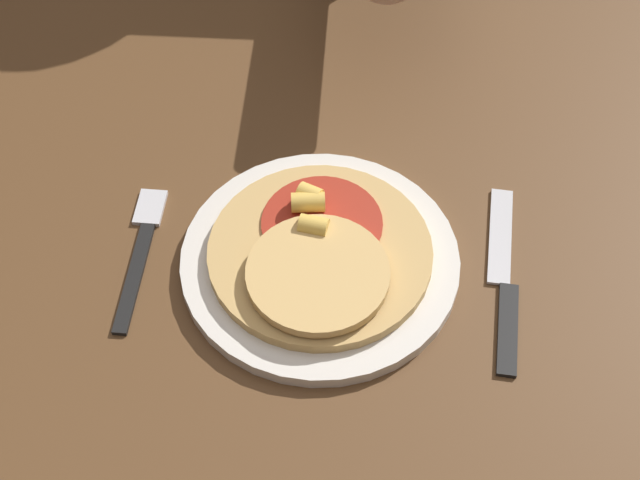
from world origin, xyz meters
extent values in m
cube|color=brown|center=(0.00, 0.00, 0.72)|extent=(1.23, 0.92, 0.03)
cylinder|color=brown|center=(-0.56, 0.40, 0.35)|extent=(0.06, 0.06, 0.70)
cylinder|color=silver|center=(-0.05, -0.03, 0.74)|extent=(0.27, 0.27, 0.01)
cylinder|color=tan|center=(-0.05, -0.03, 0.75)|extent=(0.22, 0.22, 0.01)
cylinder|color=#9E2819|center=(-0.05, 0.00, 0.76)|extent=(0.12, 0.12, 0.00)
cylinder|color=tan|center=(-0.05, -0.07, 0.76)|extent=(0.13, 0.13, 0.01)
cylinder|color=gold|center=(-0.05, -0.01, 0.77)|extent=(0.03, 0.02, 0.02)
cylinder|color=gold|center=(-0.06, 0.03, 0.77)|extent=(0.03, 0.03, 0.02)
cylinder|color=gold|center=(-0.06, 0.02, 0.77)|extent=(0.03, 0.02, 0.02)
cube|color=black|center=(-0.23, -0.06, 0.73)|extent=(0.02, 0.13, 0.00)
cube|color=silver|center=(-0.23, 0.03, 0.73)|extent=(0.03, 0.05, 0.00)
cube|color=black|center=(0.13, -0.10, 0.73)|extent=(0.03, 0.10, 0.00)
cube|color=silver|center=(0.13, 0.01, 0.73)|extent=(0.03, 0.12, 0.00)
cylinder|color=#2D2D38|center=(-0.20, 0.64, 0.25)|extent=(0.11, 0.11, 0.51)
cylinder|color=#2D2D38|center=(-0.02, 0.64, 0.25)|extent=(0.11, 0.11, 0.51)
camera|label=1|loc=(-0.02, -0.54, 1.44)|focal=50.00mm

